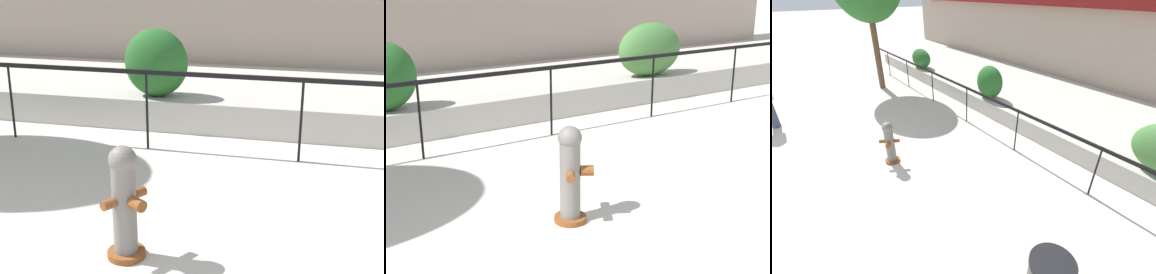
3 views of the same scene
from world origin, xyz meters
The scene contains 4 objects.
planter_wall_low centered at (0.00, 6.00, 0.25)m, with size 18.00×0.70×0.50m, color #B7B2A8.
fence_railing_segment centered at (0.00, 4.90, 1.02)m, with size 15.00×0.05×1.15m.
hedge_bush_1 centered at (-0.20, 6.00, 1.04)m, with size 1.02×0.70×1.08m, color #235B23.
fire_hydrant centered at (0.74, 2.04, 0.55)m, with size 0.48×0.48×1.08m.
Camera 1 is at (2.36, -2.02, 2.62)m, focal length 50.00 mm.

